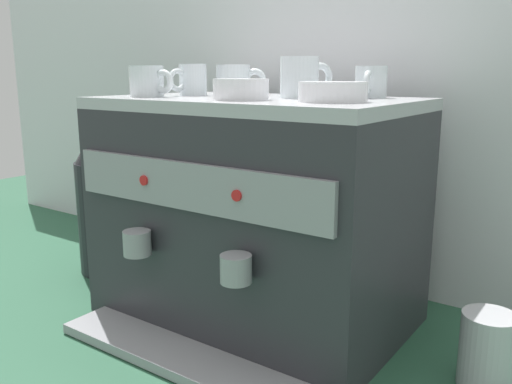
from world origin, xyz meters
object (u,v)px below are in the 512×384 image
(ceramic_cup_1, at_px, (301,77))
(ceramic_bowl_0, at_px, (241,90))
(milk_pitcher, at_px, (487,351))
(ceramic_cup_0, at_px, (235,80))
(ceramic_bowl_1, at_px, (333,92))
(ceramic_cup_2, at_px, (148,81))
(espresso_machine, at_px, (255,212))
(coffee_grinder, at_px, (109,194))
(ceramic_cup_3, at_px, (371,82))
(ceramic_cup_4, at_px, (191,80))

(ceramic_cup_1, relative_size, ceramic_bowl_0, 1.11)
(ceramic_bowl_0, xyz_separation_m, milk_pitcher, (0.46, 0.09, -0.44))
(ceramic_cup_0, relative_size, ceramic_bowl_1, 0.88)
(ceramic_cup_2, xyz_separation_m, ceramic_bowl_1, (0.41, 0.06, -0.02))
(milk_pitcher, bearing_deg, espresso_machine, -179.89)
(ceramic_cup_0, bearing_deg, coffee_grinder, -170.57)
(ceramic_cup_3, relative_size, ceramic_bowl_1, 0.80)
(ceramic_bowl_0, relative_size, ceramic_bowl_1, 0.87)
(ceramic_cup_0, xyz_separation_m, ceramic_bowl_1, (0.32, -0.12, -0.02))
(ceramic_cup_3, xyz_separation_m, ceramic_cup_4, (-0.38, -0.13, 0.00))
(ceramic_cup_3, height_order, milk_pitcher, ceramic_cup_3)
(ceramic_bowl_0, distance_m, milk_pitcher, 0.65)
(espresso_machine, xyz_separation_m, ceramic_cup_1, (0.09, 0.04, 0.29))
(ceramic_cup_0, relative_size, ceramic_cup_1, 0.92)
(ceramic_cup_3, relative_size, coffee_grinder, 0.22)
(coffee_grinder, bearing_deg, ceramic_cup_3, 9.98)
(espresso_machine, bearing_deg, ceramic_cup_0, 146.24)
(espresso_machine, xyz_separation_m, ceramic_cup_0, (-0.11, 0.07, 0.28))
(ceramic_cup_1, height_order, ceramic_bowl_1, ceramic_cup_1)
(ceramic_cup_1, xyz_separation_m, ceramic_cup_4, (-0.26, -0.04, -0.01))
(ceramic_cup_1, distance_m, coffee_grinder, 0.66)
(ceramic_cup_4, bearing_deg, ceramic_cup_3, 19.21)
(ceramic_cup_2, distance_m, ceramic_cup_4, 0.11)
(ceramic_cup_3, height_order, ceramic_bowl_1, ceramic_cup_3)
(ceramic_cup_0, distance_m, ceramic_cup_1, 0.20)
(ceramic_cup_4, xyz_separation_m, ceramic_bowl_0, (0.21, -0.09, -0.02))
(ceramic_bowl_1, bearing_deg, ceramic_cup_2, -172.40)
(espresso_machine, relative_size, milk_pitcher, 4.82)
(ceramic_cup_4, height_order, coffee_grinder, ceramic_cup_4)
(espresso_machine, height_order, ceramic_cup_0, ceramic_cup_0)
(ceramic_cup_2, height_order, ceramic_bowl_0, ceramic_cup_2)
(ceramic_cup_1, relative_size, ceramic_bowl_1, 0.96)
(ceramic_bowl_1, bearing_deg, ceramic_cup_1, 142.60)
(coffee_grinder, relative_size, milk_pitcher, 3.25)
(espresso_machine, distance_m, ceramic_cup_1, 0.30)
(espresso_machine, distance_m, milk_pitcher, 0.53)
(espresso_machine, distance_m, ceramic_bowl_0, 0.28)
(ceramic_cup_1, distance_m, ceramic_bowl_1, 0.15)
(ceramic_bowl_1, distance_m, coffee_grinder, 0.76)
(ceramic_bowl_1, relative_size, coffee_grinder, 0.28)
(ceramic_cup_4, relative_size, ceramic_bowl_1, 0.81)
(ceramic_bowl_0, xyz_separation_m, ceramic_bowl_1, (0.18, 0.04, -0.00))
(ceramic_cup_1, relative_size, milk_pitcher, 0.88)
(ceramic_cup_3, bearing_deg, espresso_machine, -146.94)
(ceramic_bowl_0, relative_size, coffee_grinder, 0.24)
(ceramic_cup_4, xyz_separation_m, milk_pitcher, (0.67, 0.00, -0.46))
(espresso_machine, relative_size, ceramic_cup_1, 5.49)
(espresso_machine, relative_size, coffee_grinder, 1.48)
(ceramic_bowl_0, distance_m, ceramic_bowl_1, 0.18)
(ceramic_cup_1, xyz_separation_m, ceramic_bowl_0, (-0.05, -0.13, -0.02))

